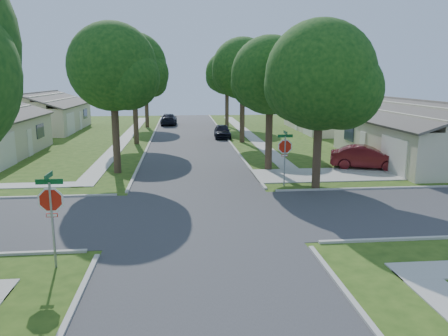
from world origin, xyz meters
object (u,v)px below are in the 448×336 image
at_px(stop_sign_ne, 285,149).
at_px(tree_e_near, 271,79).
at_px(tree_w_near, 114,71).
at_px(stop_sign_sw, 51,204).
at_px(tree_ne_corner, 321,81).
at_px(car_driveway, 366,157).
at_px(tree_e_mid, 243,71).
at_px(tree_w_mid, 134,68).
at_px(house_ne_near, 422,139).
at_px(tree_w_far, 146,79).
at_px(house_ne_far, 334,117).
at_px(car_curb_west, 169,119).
at_px(house_nw_far, 41,117).
at_px(car_curb_east, 222,131).
at_px(tree_e_far, 227,75).

distance_m(stop_sign_ne, tree_e_near, 5.62).
bearing_deg(tree_w_near, stop_sign_sw, -90.23).
bearing_deg(tree_w_near, tree_ne_corner, -23.56).
xyz_separation_m(stop_sign_sw, tree_e_near, (9.45, 13.71, 3.61)).
height_order(stop_sign_ne, car_driveway, stop_sign_ne).
relative_size(stop_sign_sw, tree_e_near, 0.36).
height_order(tree_e_mid, tree_w_mid, tree_w_mid).
bearing_deg(tree_ne_corner, house_ne_near, 35.18).
bearing_deg(car_driveway, tree_ne_corner, 153.51).
relative_size(tree_w_mid, car_driveway, 2.15).
relative_size(tree_w_far, tree_ne_corner, 0.93).
xyz_separation_m(stop_sign_sw, stop_sign_ne, (9.40, 9.40, 0.00)).
relative_size(tree_w_far, house_ne_far, 0.59).
distance_m(tree_e_mid, car_curb_west, 17.93).
height_order(house_ne_near, house_nw_far, same).
distance_m(tree_e_mid, car_curb_east, 6.54).
relative_size(tree_w_mid, house_ne_near, 0.70).
xyz_separation_m(stop_sign_sw, house_nw_far, (-11.29, 36.70, -0.51)).
bearing_deg(house_nw_far, tree_w_near, -63.73).
height_order(stop_sign_ne, house_ne_near, house_ne_near).
height_order(tree_e_far, tree_w_near, tree_w_near).
bearing_deg(tree_e_mid, car_driveway, -63.15).
relative_size(tree_e_mid, house_ne_near, 0.68).
bearing_deg(stop_sign_ne, tree_e_mid, 89.80).
bearing_deg(car_curb_east, house_ne_far, 23.43).
distance_m(tree_w_mid, house_ne_near, 23.46).
height_order(car_driveway, car_curb_east, car_driveway).
bearing_deg(tree_w_mid, tree_e_far, 54.15).
distance_m(tree_e_near, tree_w_far, 26.71).
relative_size(tree_e_near, tree_e_far, 0.95).
height_order(stop_sign_sw, tree_w_mid, tree_w_mid).
distance_m(stop_sign_ne, car_curb_west, 32.62).
relative_size(tree_e_mid, car_driveway, 2.07).
distance_m(tree_e_near, tree_e_mid, 12.02).
distance_m(stop_sign_ne, house_nw_far, 34.26).
height_order(tree_e_mid, tree_w_far, tree_e_mid).
relative_size(tree_e_mid, tree_w_far, 1.15).
xyz_separation_m(tree_w_near, house_ne_far, (20.64, 19.99, -4.60)).
relative_size(tree_e_mid, tree_w_mid, 0.96).
relative_size(tree_w_near, house_ne_far, 0.66).
bearing_deg(tree_w_far, stop_sign_sw, -90.07).
height_order(house_ne_near, car_driveway, house_ne_near).
distance_m(stop_sign_sw, tree_w_near, 14.30).
bearing_deg(tree_e_near, tree_w_near, 180.00).
height_order(tree_e_near, tree_w_far, tree_e_near).
relative_size(stop_sign_ne, car_curb_east, 0.78).
xyz_separation_m(tree_w_near, car_driveway, (15.63, -0.31, -5.38)).
height_order(tree_ne_corner, car_driveway, tree_ne_corner).
distance_m(tree_e_far, tree_w_mid, 16.05).
bearing_deg(stop_sign_ne, car_curb_east, 94.44).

